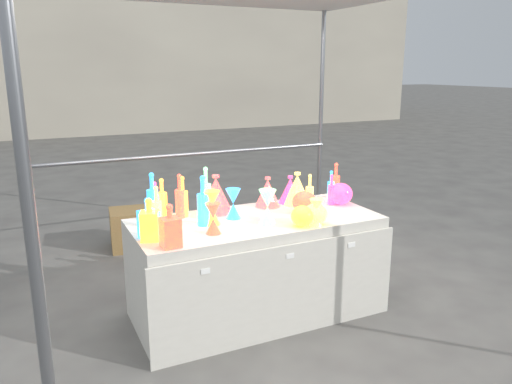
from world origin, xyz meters
name	(u,v)px	position (x,y,z in m)	size (l,w,h in m)	color
ground	(256,312)	(0.00, 0.00, 0.00)	(80.00, 80.00, 0.00)	slate
display_table	(257,267)	(0.00, -0.01, 0.37)	(1.84, 0.83, 0.75)	silver
background_building	(186,32)	(4.00, 14.00, 3.00)	(14.00, 6.00, 6.00)	#B9B09A
cardboard_box_closed	(138,228)	(-0.49, 1.83, 0.20)	(0.56, 0.40, 0.40)	olive
cardboard_box_flat	(196,233)	(0.17, 1.91, 0.03)	(0.75, 0.54, 0.06)	olive
bottle_0	(162,197)	(-0.60, 0.35, 0.89)	(0.07, 0.07, 0.29)	red
bottle_1	(152,196)	(-0.68, 0.30, 0.92)	(0.08, 0.08, 0.35)	green
bottle_2	(180,196)	(-0.49, 0.26, 0.91)	(0.07, 0.07, 0.33)	orange
bottle_3	(155,199)	(-0.65, 0.35, 0.88)	(0.07, 0.07, 0.27)	#1E4AB2
bottle_4	(157,207)	(-0.70, 0.11, 0.90)	(0.07, 0.07, 0.29)	teal
bottle_5	(206,190)	(-0.28, 0.28, 0.93)	(0.08, 0.08, 0.36)	#CB28A1
bottle_6	(183,196)	(-0.47, 0.28, 0.90)	(0.08, 0.08, 0.31)	red
bottle_7	(203,201)	(-0.40, 0.01, 0.93)	(0.08, 0.08, 0.36)	green
decanter_0	(150,219)	(-0.81, -0.13, 0.89)	(0.12, 0.12, 0.28)	red
decanter_1	(170,226)	(-0.73, -0.31, 0.89)	(0.11, 0.11, 0.28)	orange
decanter_2	(148,218)	(-0.81, -0.10, 0.89)	(0.11, 0.11, 0.27)	green
hourglass_0	(213,219)	(-0.40, -0.19, 0.85)	(0.10, 0.10, 0.21)	orange
hourglass_1	(268,207)	(0.05, -0.09, 0.86)	(0.11, 0.11, 0.21)	#1E4AB2
hourglass_2	(316,212)	(0.31, -0.34, 0.85)	(0.10, 0.10, 0.19)	teal
hourglass_3	(267,207)	(0.02, -0.15, 0.87)	(0.12, 0.12, 0.25)	#CB28A1
hourglass_4	(212,208)	(-0.34, 0.01, 0.87)	(0.12, 0.12, 0.24)	red
hourglass_5	(233,204)	(-0.15, 0.08, 0.86)	(0.11, 0.11, 0.22)	green
globe_0	(302,217)	(0.21, -0.30, 0.82)	(0.16, 0.16, 0.13)	red
globe_1	(315,215)	(0.32, -0.30, 0.82)	(0.17, 0.17, 0.13)	teal
globe_2	(304,203)	(0.39, -0.03, 0.83)	(0.19, 0.19, 0.15)	orange
globe_3	(340,195)	(0.78, 0.06, 0.83)	(0.19, 0.19, 0.15)	#1E4AB2
lampshade_0	(268,192)	(0.23, 0.26, 0.87)	(0.20, 0.20, 0.24)	gold
lampshade_1	(216,194)	(-0.20, 0.28, 0.90)	(0.25, 0.25, 0.29)	gold
lampshade_2	(290,189)	(0.44, 0.28, 0.86)	(0.19, 0.19, 0.22)	#1E4AB2
lampshade_3	(297,188)	(0.47, 0.22, 0.88)	(0.22, 0.22, 0.26)	teal
bottle_8	(331,186)	(0.76, 0.17, 0.88)	(0.06, 0.06, 0.26)	green
bottle_9	(336,181)	(0.86, 0.24, 0.90)	(0.07, 0.07, 0.30)	orange
bottle_10	(331,189)	(0.71, 0.09, 0.87)	(0.06, 0.06, 0.25)	#1E4AB2
bottle_11	(310,191)	(0.49, 0.06, 0.89)	(0.06, 0.06, 0.28)	teal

